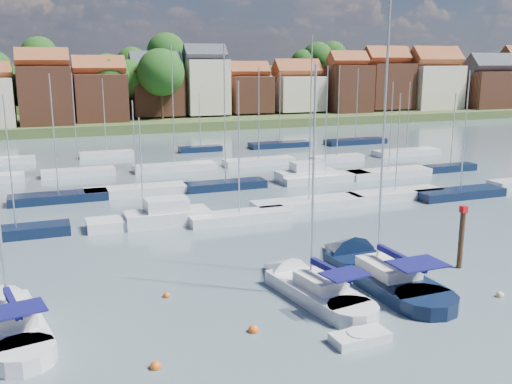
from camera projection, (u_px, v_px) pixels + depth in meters
name	position (u px, v px, depth m)	size (l,w,h in m)	color
ground	(176.00, 176.00, 68.16)	(260.00, 260.00, 0.00)	#4E616A
sailboat_left	(7.00, 318.00, 29.75)	(4.91, 11.31, 14.93)	silver
sailboat_centre	(304.00, 285.00, 34.00)	(4.45, 10.91, 14.45)	silver
sailboat_navy	(365.00, 267.00, 37.01)	(3.88, 13.47, 18.44)	black
tender	(360.00, 338.00, 27.82)	(2.95, 1.47, 0.63)	silver
timber_piling	(460.00, 251.00, 37.69)	(0.40, 0.40, 6.49)	#4C331E
buoy_b	(156.00, 368.00, 25.50)	(0.52, 0.52, 0.52)	#D85914
buoy_c	(253.00, 332.00, 28.94)	(0.54, 0.54, 0.54)	#D85914
buoy_d	(353.00, 339.00, 28.18)	(0.52, 0.52, 0.52)	#D85914
buoy_e	(330.00, 259.00, 39.65)	(0.55, 0.55, 0.55)	beige
buoy_f	(500.00, 297.00, 33.24)	(0.45, 0.45, 0.45)	beige
buoy_g	(167.00, 297.00, 33.21)	(0.41, 0.41, 0.41)	#D85914
marina_field	(202.00, 179.00, 64.30)	(79.62, 41.41, 15.93)	silver
far_shore_town	(105.00, 95.00, 152.33)	(212.46, 90.00, 22.27)	#49582C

